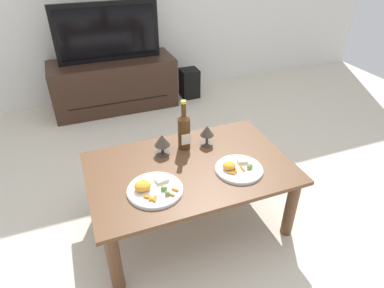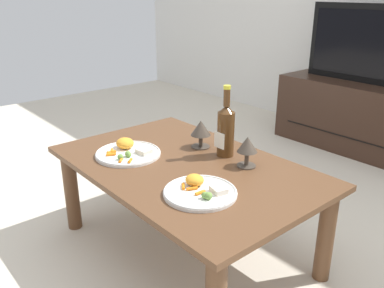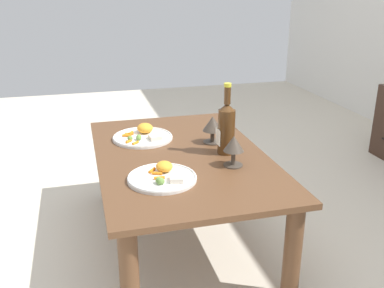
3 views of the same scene
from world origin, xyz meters
TOP-DOWN VIEW (x-y plane):
  - ground_plane at (0.00, 0.00)m, footprint 6.40×6.40m
  - dining_table at (0.00, 0.00)m, footprint 1.19×0.76m
  - tv_stand at (-0.14, 1.85)m, footprint 1.25×0.48m
  - tv_screen at (-0.14, 1.85)m, footprint 1.00×0.05m
  - floor_speaker at (0.68, 1.82)m, footprint 0.19×0.19m
  - wine_bottle at (0.04, 0.20)m, footprint 0.08×0.08m
  - goblet_left at (-0.11, 0.19)m, footprint 0.10×0.10m
  - goblet_right at (0.19, 0.19)m, footprint 0.09×0.09m
  - dinner_plate_left at (-0.26, -0.13)m, footprint 0.30×0.30m
  - dinner_plate_right at (0.25, -0.13)m, footprint 0.28×0.28m

SIDE VIEW (x-z plane):
  - ground_plane at x=0.00m, z-range 0.00..0.00m
  - floor_speaker at x=0.68m, z-range 0.00..0.32m
  - tv_stand at x=-0.14m, z-range 0.00..0.51m
  - dining_table at x=0.00m, z-range 0.15..0.59m
  - dinner_plate_right at x=0.25m, z-range 0.43..0.48m
  - dinner_plate_left at x=-0.26m, z-range 0.43..0.49m
  - goblet_left at x=-0.11m, z-range 0.47..0.60m
  - goblet_right at x=0.19m, z-range 0.47..0.60m
  - wine_bottle at x=0.04m, z-range 0.41..0.74m
  - tv_screen at x=-0.14m, z-range 0.51..1.07m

